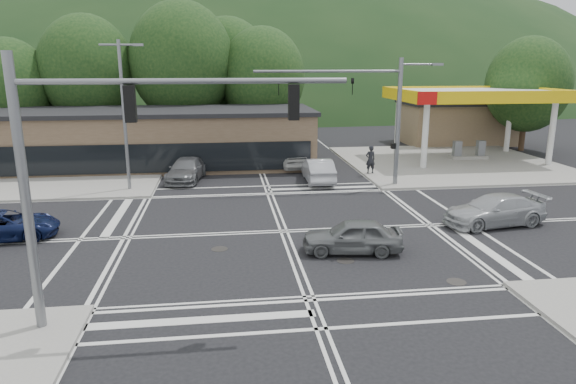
{
  "coord_description": "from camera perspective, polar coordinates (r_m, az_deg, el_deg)",
  "views": [
    {
      "loc": [
        -2.75,
        -22.75,
        7.68
      ],
      "look_at": [
        0.45,
        1.96,
        1.4
      ],
      "focal_mm": 32.0,
      "sensor_mm": 36.0,
      "label": 1
    }
  ],
  "objects": [
    {
      "name": "sidewalk_nw",
      "position": [
        40.41,
        -24.89,
        1.97
      ],
      "size": [
        16.0,
        16.0,
        0.15
      ],
      "primitive_type": "cube",
      "color": "gray",
      "rests_on": "ground"
    },
    {
      "name": "tree_n_d",
      "position": [
        48.93,
        -28.52,
        10.32
      ],
      "size": [
        6.8,
        6.8,
        9.76
      ],
      "color": "#382619",
      "rests_on": "ground"
    },
    {
      "name": "car_queue_a",
      "position": [
        34.06,
        3.35,
        2.45
      ],
      "size": [
        1.81,
        4.84,
        1.58
      ],
      "primitive_type": "imported",
      "rotation": [
        0.0,
        0.0,
        3.11
      ],
      "color": "#ACADB3",
      "rests_on": "ground"
    },
    {
      "name": "pedestrian",
      "position": [
        36.35,
        9.14,
        3.58
      ],
      "size": [
        0.78,
        0.57,
        1.96
      ],
      "primitive_type": "imported",
      "rotation": [
        0.0,
        0.0,
        3.29
      ],
      "color": "black",
      "rests_on": "sidewalk_ne"
    },
    {
      "name": "convenience_store",
      "position": [
        53.2,
        18.14,
        7.22
      ],
      "size": [
        10.0,
        6.0,
        3.8
      ],
      "primitive_type": "cube",
      "color": "#846B4F",
      "rests_on": "ground"
    },
    {
      "name": "gas_station_canopy",
      "position": [
        43.55,
        19.89,
        9.85
      ],
      "size": [
        12.32,
        8.34,
        5.75
      ],
      "color": "silver",
      "rests_on": "ground"
    },
    {
      "name": "tree_n_c",
      "position": [
        46.91,
        -2.86,
        12.68
      ],
      "size": [
        7.6,
        7.6,
        10.87
      ],
      "color": "#382619",
      "rests_on": "ground"
    },
    {
      "name": "sidewalk_ne",
      "position": [
        42.4,
        17.53,
        3.15
      ],
      "size": [
        16.0,
        16.0,
        0.15
      ],
      "primitive_type": "cube",
      "color": "gray",
      "rests_on": "ground"
    },
    {
      "name": "hill_north",
      "position": [
        113.04,
        -6.06,
        10.18
      ],
      "size": [
        252.0,
        126.0,
        140.0
      ],
      "primitive_type": "ellipsoid",
      "color": "#1A3518",
      "rests_on": "ground"
    },
    {
      "name": "tree_n_b",
      "position": [
        46.86,
        -11.71,
        14.0
      ],
      "size": [
        9.0,
        9.0,
        12.98
      ],
      "color": "#382619",
      "rests_on": "ground"
    },
    {
      "name": "streetlight_nw",
      "position": [
        32.36,
        -17.7,
        8.83
      ],
      "size": [
        2.5,
        0.25,
        9.0
      ],
      "color": "slate",
      "rests_on": "ground"
    },
    {
      "name": "tree_n_e",
      "position": [
        50.75,
        -6.72,
        13.45
      ],
      "size": [
        8.4,
        8.4,
        11.98
      ],
      "color": "#382619",
      "rests_on": "ground"
    },
    {
      "name": "signal_mast_sw",
      "position": [
        15.21,
        -21.16,
        3.49
      ],
      "size": [
        9.14,
        0.28,
        8.0
      ],
      "color": "slate",
      "rests_on": "ground"
    },
    {
      "name": "commercial_row",
      "position": [
        40.49,
        -14.83,
        5.62
      ],
      "size": [
        24.0,
        8.0,
        4.0
      ],
      "primitive_type": "cube",
      "color": "brown",
      "rests_on": "ground"
    },
    {
      "name": "tree_n_a",
      "position": [
        48.09,
        -21.45,
        12.56
      ],
      "size": [
        8.0,
        8.0,
        11.75
      ],
      "color": "#382619",
      "rests_on": "ground"
    },
    {
      "name": "car_queue_b",
      "position": [
        38.6,
        -0.02,
        3.94
      ],
      "size": [
        2.78,
        5.19,
        1.68
      ],
      "primitive_type": "imported",
      "rotation": [
        0.0,
        0.0,
        3.31
      ],
      "color": "beige",
      "rests_on": "ground"
    },
    {
      "name": "car_northbound",
      "position": [
        35.03,
        -11.22,
        2.45
      ],
      "size": [
        2.88,
        5.36,
        1.48
      ],
      "primitive_type": "imported",
      "rotation": [
        0.0,
        0.0,
        -0.16
      ],
      "color": "#5D6062",
      "rests_on": "ground"
    },
    {
      "name": "ground",
      "position": [
        24.17,
        -0.47,
        -4.39
      ],
      "size": [
        120.0,
        120.0,
        0.0
      ],
      "primitive_type": "plane",
      "color": "black",
      "rests_on": "ground"
    },
    {
      "name": "car_grey_center",
      "position": [
        21.53,
        7.16,
        -4.88
      ],
      "size": [
        4.31,
        2.2,
        1.4
      ],
      "primitive_type": "imported",
      "rotation": [
        0.0,
        0.0,
        -1.71
      ],
      "color": "slate",
      "rests_on": "ground"
    },
    {
      "name": "tree_ne",
      "position": [
        50.46,
        25.11,
        10.76
      ],
      "size": [
        7.2,
        7.2,
        9.99
      ],
      "color": "#382619",
      "rests_on": "ground"
    },
    {
      "name": "car_silver_east",
      "position": [
        26.87,
        21.96,
        -1.89
      ],
      "size": [
        5.32,
        2.77,
        1.47
      ],
      "primitive_type": "imported",
      "rotation": [
        0.0,
        0.0,
        -1.43
      ],
      "color": "#A8ABAF",
      "rests_on": "ground"
    },
    {
      "name": "car_blue_west",
      "position": [
        26.2,
        -29.11,
        -3.26
      ],
      "size": [
        4.94,
        2.81,
        1.3
      ],
      "primitive_type": "imported",
      "rotation": [
        0.0,
        0.0,
        1.71
      ],
      "color": "#0E173E",
      "rests_on": "ground"
    },
    {
      "name": "signal_mast_ne",
      "position": [
        32.53,
        10.12,
        9.33
      ],
      "size": [
        11.65,
        0.3,
        8.0
      ],
      "color": "slate",
      "rests_on": "ground"
    }
  ]
}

